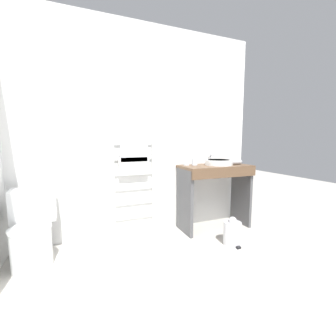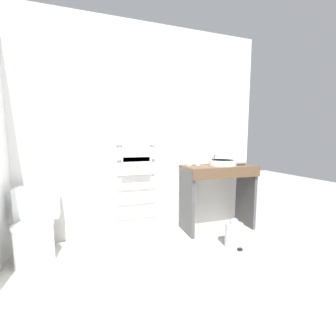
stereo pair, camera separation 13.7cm
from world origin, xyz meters
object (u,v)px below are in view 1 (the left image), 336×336
(sink_basin, at_px, (219,162))
(cup_near_edge, at_px, (195,162))
(toilet, at_px, (32,232))
(cup_near_wall, at_px, (186,162))
(trash_bin, at_px, (232,232))
(towel_radiator, at_px, (134,167))
(hair_dryer, at_px, (236,162))

(sink_basin, bearing_deg, cup_near_edge, 162.11)
(sink_basin, xyz_separation_m, cup_near_edge, (-0.32, 0.10, 0.01))
(toilet, distance_m, cup_near_wall, 1.92)
(cup_near_wall, distance_m, trash_bin, 1.06)
(towel_radiator, height_order, trash_bin, towel_radiator)
(towel_radiator, relative_size, trash_bin, 3.70)
(cup_near_wall, distance_m, cup_near_edge, 0.11)
(toilet, height_order, cup_near_edge, cup_near_edge)
(cup_near_wall, bearing_deg, hair_dryer, -13.11)
(toilet, height_order, hair_dryer, hair_dryer)
(sink_basin, relative_size, cup_near_edge, 4.02)
(cup_near_edge, xyz_separation_m, hair_dryer, (0.58, -0.12, -0.01))
(towel_radiator, distance_m, hair_dryer, 1.41)
(cup_near_wall, relative_size, cup_near_edge, 0.97)
(trash_bin, bearing_deg, sink_basin, 74.36)
(cup_near_wall, xyz_separation_m, hair_dryer, (0.69, -0.16, -0.01))
(towel_radiator, height_order, cup_near_wall, towel_radiator)
(toilet, distance_m, hair_dryer, 2.57)
(toilet, xyz_separation_m, towel_radiator, (1.10, 0.31, 0.57))
(toilet, bearing_deg, hair_dryer, 2.06)
(sink_basin, bearing_deg, toilet, -177.15)
(towel_radiator, distance_m, cup_near_wall, 0.71)
(toilet, height_order, trash_bin, toilet)
(sink_basin, bearing_deg, cup_near_wall, 161.77)
(cup_near_wall, height_order, cup_near_edge, cup_near_edge)
(toilet, height_order, cup_near_wall, cup_near_wall)
(cup_near_edge, distance_m, trash_bin, 1.01)
(cup_near_edge, bearing_deg, towel_radiator, 172.91)
(towel_radiator, distance_m, cup_near_edge, 0.82)
(cup_near_wall, bearing_deg, cup_near_edge, -19.24)
(towel_radiator, height_order, cup_near_edge, towel_radiator)
(toilet, distance_m, sink_basin, 2.32)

